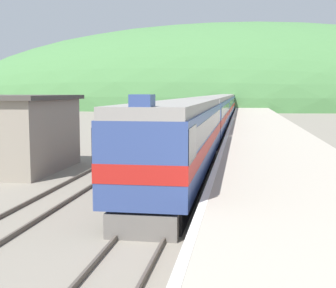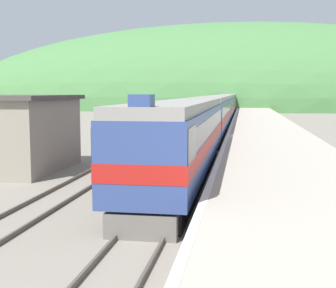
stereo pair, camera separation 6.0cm
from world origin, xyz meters
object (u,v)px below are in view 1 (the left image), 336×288
express_train_lead_car (182,137)px  carriage_fourth (227,104)px  carriage_third (222,107)px  carriage_second (211,115)px

express_train_lead_car → carriage_fourth: size_ratio=0.91×
carriage_third → carriage_fourth: 23.05m
carriage_second → carriage_fourth: (0.00, 46.10, 0.00)m
express_train_lead_car → carriage_third: 45.34m
express_train_lead_car → carriage_fourth: (0.00, 68.40, -0.01)m
express_train_lead_car → carriage_second: bearing=90.0°
carriage_third → express_train_lead_car: bearing=-90.0°
carriage_second → carriage_third: bearing=90.0°
carriage_second → carriage_fourth: 46.10m
carriage_second → carriage_third: (0.00, 23.05, 0.00)m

